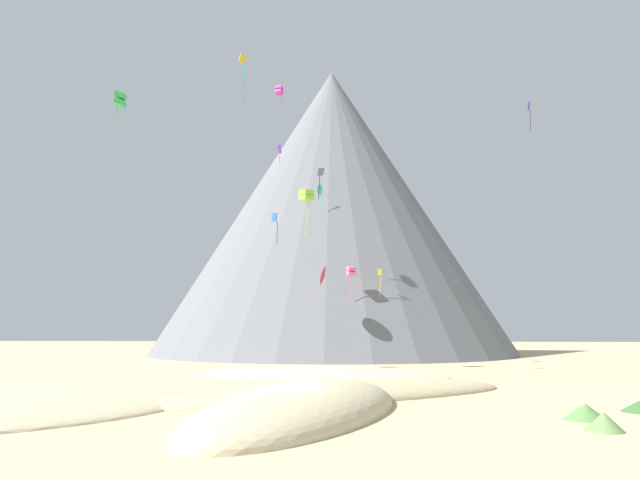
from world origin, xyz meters
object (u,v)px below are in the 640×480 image
object	(u,v)px
kite_black_mid	(320,176)
kite_blue_mid	(275,221)
bush_mid_center	(604,422)
kite_rainbow_low	(351,271)
bush_far_right	(585,412)
bush_near_left	(249,393)
kite_red_low	(324,276)
kite_indigo_high	(529,111)
kite_lime_mid	(306,195)
rock_massif	(333,219)
kite_green_high	(120,100)
kite_yellow_low	(380,279)
kite_magenta_high	(279,91)
kite_cyan_mid	(321,190)
kite_gold_high	(243,67)
kite_violet_high	(280,151)

from	to	relation	value
kite_black_mid	kite_blue_mid	bearing A→B (deg)	-33.97
bush_mid_center	kite_rainbow_low	distance (m)	58.37
bush_far_right	bush_near_left	distance (m)	20.87
kite_red_low	kite_black_mid	size ratio (longest dim) A/B	0.66
kite_rainbow_low	bush_near_left	bearing A→B (deg)	57.30
bush_far_right	kite_indigo_high	bearing A→B (deg)	76.44
bush_far_right	kite_black_mid	size ratio (longest dim) A/B	0.55
kite_black_mid	bush_far_right	bearing A→B (deg)	-2.24
kite_rainbow_low	kite_lime_mid	xyz separation A→B (m)	(-4.73, -16.36, 7.38)
rock_massif	kite_green_high	distance (m)	55.36
kite_yellow_low	bush_mid_center	bearing A→B (deg)	-41.77
bush_mid_center	kite_indigo_high	size ratio (longest dim) A/B	0.41
bush_mid_center	kite_magenta_high	world-z (taller)	kite_magenta_high
kite_indigo_high	kite_rainbow_low	world-z (taller)	kite_indigo_high
rock_massif	bush_near_left	bearing A→B (deg)	-91.03
kite_lime_mid	kite_red_low	xyz separation A→B (m)	(1.15, 11.75, -8.47)
kite_indigo_high	kite_magenta_high	size ratio (longest dim) A/B	1.35
kite_blue_mid	kite_red_low	bearing A→B (deg)	-175.67
kite_cyan_mid	kite_gold_high	xyz separation A→B (m)	(-6.29, -24.79, 7.72)
kite_green_high	kite_violet_high	bearing A→B (deg)	135.53
kite_magenta_high	rock_massif	bearing A→B (deg)	97.21
kite_red_low	kite_blue_mid	bearing A→B (deg)	-178.24
bush_far_right	kite_rainbow_low	size ratio (longest dim) A/B	0.48
kite_lime_mid	kite_rainbow_low	bearing A→B (deg)	-150.60
kite_magenta_high	kite_green_high	xyz separation A→B (m)	(-16.13, -12.50, -5.81)
bush_mid_center	kite_blue_mid	size ratio (longest dim) A/B	0.58
kite_magenta_high	bush_mid_center	bearing A→B (deg)	-49.75
kite_black_mid	kite_violet_high	world-z (taller)	kite_violet_high
bush_far_right	kite_indigo_high	xyz separation A→B (m)	(12.48, 51.73, 35.48)
kite_blue_mid	kite_red_low	xyz separation A→B (m)	(2.37, 27.16, -2.59)
bush_mid_center	kite_indigo_high	bearing A→B (deg)	76.87
kite_cyan_mid	kite_yellow_low	world-z (taller)	kite_cyan_mid
bush_near_left	kite_rainbow_low	world-z (taller)	kite_rainbow_low
bush_near_left	kite_red_low	size ratio (longest dim) A/B	0.65
kite_gold_high	bush_far_right	bearing A→B (deg)	121.87
kite_indigo_high	kite_red_low	distance (m)	38.36
bush_far_right	kite_lime_mid	xyz separation A→B (m)	(-18.19, 35.69, 19.82)
kite_indigo_high	kite_black_mid	world-z (taller)	kite_indigo_high
rock_massif	kite_green_high	xyz separation A→B (m)	(-20.83, -51.11, 4.27)
bush_far_right	kite_violet_high	world-z (taller)	kite_violet_high
kite_magenta_high	kite_green_high	distance (m)	21.22
kite_rainbow_low	kite_violet_high	world-z (taller)	kite_violet_high
kite_magenta_high	kite_black_mid	size ratio (longest dim) A/B	0.79
kite_cyan_mid	rock_massif	bearing A→B (deg)	23.80
kite_lime_mid	kite_cyan_mid	bearing A→B (deg)	-135.86
kite_lime_mid	bush_mid_center	bearing A→B (deg)	69.97
kite_rainbow_low	kite_black_mid	world-z (taller)	kite_black_mid
kite_magenta_high	kite_violet_high	xyz separation A→B (m)	(-2.29, 15.81, -3.35)
kite_green_high	kite_black_mid	bearing A→B (deg)	94.71
bush_mid_center	kite_rainbow_low	world-z (taller)	kite_rainbow_low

